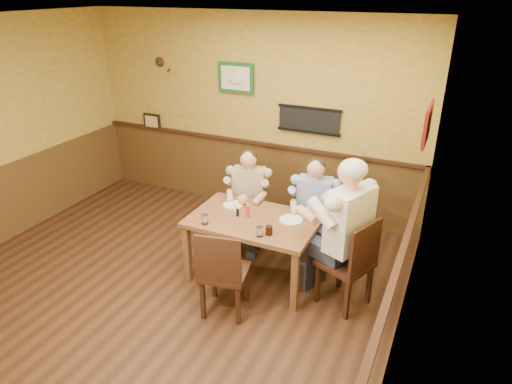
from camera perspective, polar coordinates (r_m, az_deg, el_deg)
room at (r=4.49m, az=-11.99°, el=5.63°), size 5.02×5.03×2.81m
dining_table at (r=5.08m, az=-0.28°, el=-4.23°), size 1.40×0.90×0.75m
chair_back_left at (r=5.86m, az=-0.86°, el=-2.89°), size 0.45×0.45×0.81m
chair_back_right at (r=5.59m, az=7.12°, el=-4.46°), size 0.43×0.43×0.82m
chair_right_end at (r=4.82m, az=11.13°, el=-8.50°), size 0.62×0.62×1.02m
chair_near_side at (r=4.65m, az=-3.93°, el=-9.69°), size 0.53×0.53×0.98m
diner_tan_shirt at (r=5.78m, az=-0.87°, el=-1.37°), size 0.65×0.65×1.15m
diner_blue_polo at (r=5.51m, az=7.21°, el=-2.86°), size 0.61×0.61×1.17m
diner_white_elder at (r=4.71m, az=11.34°, el=-6.27°), size 0.88×0.88×1.46m
water_glass_left at (r=4.93m, az=-6.41°, el=-3.41°), size 0.09×0.09×0.11m
water_glass_mid at (r=4.67m, az=0.44°, el=-4.97°), size 0.09×0.09×0.11m
cola_tumbler at (r=4.70m, az=1.64°, el=-4.82°), size 0.08×0.08×0.10m
hot_sauce_bottle at (r=5.03m, az=-1.03°, el=-2.35°), size 0.05×0.05×0.16m
salt_shaker at (r=5.17m, az=-2.64°, el=-1.94°), size 0.04×0.04×0.09m
pepper_shaker at (r=5.07m, az=-2.31°, el=-2.59°), size 0.04×0.04×0.08m
plate_far_left at (r=5.33m, az=-2.90°, el=-1.60°), size 0.24×0.24×0.02m
plate_far_right at (r=5.00m, az=4.41°, el=-3.47°), size 0.30×0.30×0.02m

